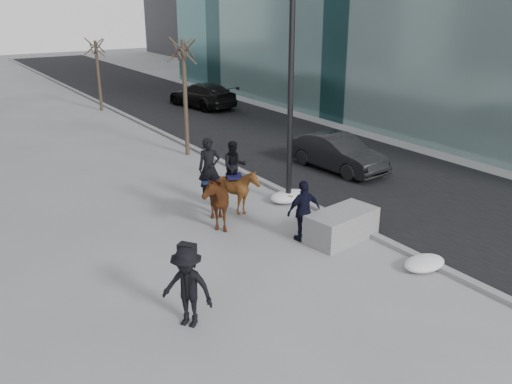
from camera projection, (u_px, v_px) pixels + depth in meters
ground at (281, 259)px, 14.19m from camera, size 120.00×120.00×0.00m
road at (278, 141)px, 25.66m from camera, size 8.00×90.00×0.01m
curb at (203, 153)px, 23.58m from camera, size 0.25×90.00×0.12m
planter at (342, 225)px, 15.20m from camera, size 2.22×1.34×0.84m
car_near at (337, 153)px, 21.22m from camera, size 1.84×4.35×1.40m
car_far at (202, 95)px, 33.31m from camera, size 2.80×5.42×1.50m
tree_near at (185, 93)px, 22.59m from camera, size 1.20×1.20×5.37m
tree_far at (98, 72)px, 31.82m from camera, size 1.20×1.20×4.52m
mounted_left at (212, 194)px, 16.01m from camera, size 1.53×2.23×2.63m
mounted_right at (236, 185)px, 16.90m from camera, size 1.63×1.71×2.31m
feeder at (304, 211)px, 15.00m from camera, size 1.07×0.91×1.75m
camera_crew at (187, 287)px, 11.06m from camera, size 1.19×1.30×1.75m
lamppost at (290, 48)px, 16.41m from camera, size 0.25×1.27×9.09m
snow_piles at (332, 218)px, 16.38m from camera, size 1.42×6.53×0.36m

